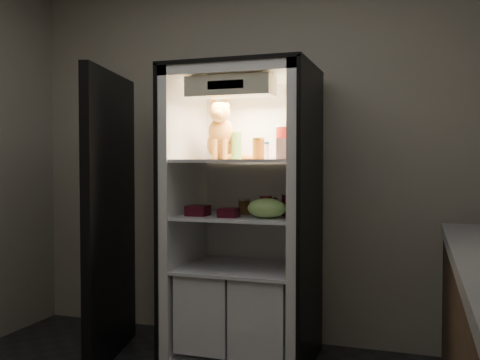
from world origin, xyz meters
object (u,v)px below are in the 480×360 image
Objects in this scene: parmesan_shaker at (236,146)px; mayo_tub at (263,151)px; refrigerator at (245,237)px; pepper_jar at (286,142)px; soda_can_c at (266,206)px; soda_can_a at (272,206)px; salsa_jar at (258,149)px; cream_carton at (284,149)px; berry_box_right at (229,213)px; soda_can_b at (288,205)px; condiment_jar at (244,206)px; grape_bag at (267,208)px; berry_box_left at (198,211)px; tabby_cat at (222,137)px.

parmesan_shaker is 0.18m from mayo_tub.
pepper_jar is at bearing 11.97° from refrigerator.
soda_can_a is at bearing 90.44° from soda_can_c.
salsa_jar reaches higher than cream_carton.
soda_can_c is at bearing 20.90° from berry_box_right.
soda_can_b is at bearing 42.49° from soda_can_c.
grape_bag is (0.20, -0.17, 0.01)m from condiment_jar.
soda_can_a is at bearing 48.98° from berry_box_right.
soda_can_c is (-0.11, -0.10, -0.00)m from soda_can_b.
cream_carton is 0.94× the size of berry_box_left.
cream_carton is at bearing -2.93° from berry_box_left.
parmesan_shaker reaches higher than mayo_tub.
soda_can_a is 0.99× the size of berry_box_right.
berry_box_right is (-0.34, 0.01, -0.38)m from cream_carton.
parmesan_shaker is 0.22m from salsa_jar.
grape_bag is at bearing -101.26° from pepper_jar.
salsa_jar is (0.03, -0.21, 0.01)m from mayo_tub.
refrigerator is at bearing -133.33° from mayo_tub.
cream_carton is 0.67m from berry_box_left.
mayo_tub is 0.39m from condiment_jar.
cream_carton is 0.45m from soda_can_a.
soda_can_b is 0.15m from soda_can_c.
soda_can_c is (-0.07, -0.21, -0.39)m from pepper_jar.
berry_box_right is at bearing -159.10° from soda_can_c.
parmesan_shaker is at bearing 146.98° from condiment_jar.
salsa_jar is 0.23m from cream_carton.
soda_can_a is (0.09, -0.10, -0.35)m from mayo_tub.
refrigerator is at bearing -179.68° from soda_can_a.
salsa_jar reaches higher than grape_bag.
soda_can_c is at bearing -89.56° from soda_can_a.
cream_carton reaches higher than berry_box_left.
tabby_cat reaches higher than berry_box_right.
soda_can_a is 1.09× the size of condiment_jar.
tabby_cat reaches higher than grape_bag.
salsa_jar is at bearing 145.04° from cream_carton.
grape_bag is 1.85× the size of berry_box_left.
refrigerator is 10.67× the size of parmesan_shaker.
mayo_tub is at bearing 98.78° from salsa_jar.
pepper_jar is at bearing 36.01° from soda_can_a.
berry_box_left is (-0.44, -0.01, -0.03)m from grape_bag.
refrigerator is at bearing -3.41° from parmesan_shaker.
soda_can_b is at bearing -27.73° from soda_can_a.
berry_box_left is (-0.18, -0.22, -0.41)m from parmesan_shaker.
mayo_tub is 0.18m from pepper_jar.
parmesan_shaker is at bearing 51.16° from berry_box_left.
grape_bag is (0.37, -0.24, -0.44)m from tabby_cat.
parmesan_shaker is 0.75× the size of grape_bag.
soda_can_c is at bearing -137.51° from soda_can_b.
pepper_jar is at bearing 78.74° from grape_bag.
mayo_tub is at bearing 70.92° from berry_box_right.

